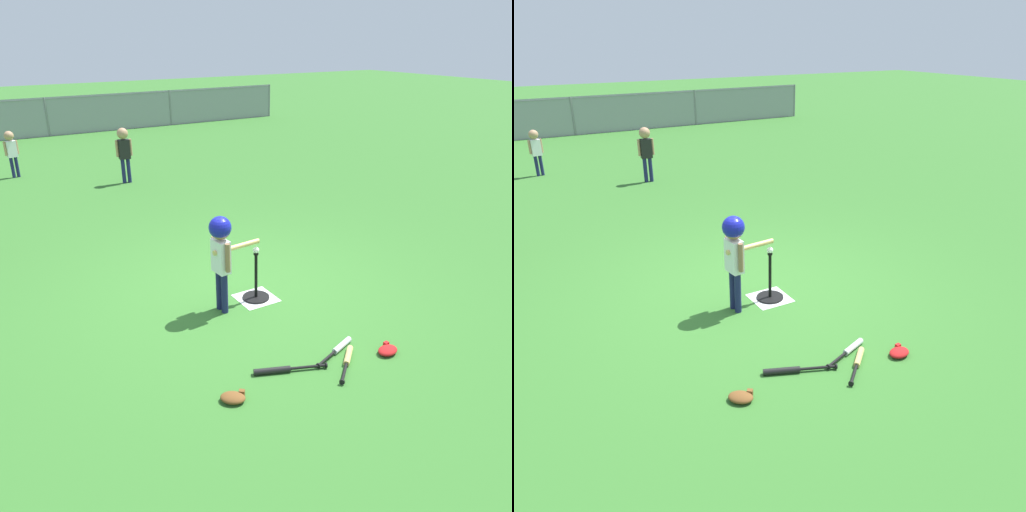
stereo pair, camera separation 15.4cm
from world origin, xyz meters
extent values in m
plane|color=#336B28|center=(0.00, 0.00, 0.00)|extent=(60.00, 60.00, 0.00)
cube|color=white|center=(-0.02, -0.26, 0.00)|extent=(0.44, 0.44, 0.01)
cylinder|color=black|center=(-0.02, -0.26, 0.01)|extent=(0.32, 0.32, 0.03)
cylinder|color=black|center=(-0.02, -0.26, 0.31)|extent=(0.04, 0.04, 0.56)
cylinder|color=black|center=(-0.02, -0.26, 0.58)|extent=(0.06, 0.06, 0.02)
sphere|color=white|center=(-0.02, -0.26, 0.62)|extent=(0.07, 0.07, 0.07)
cylinder|color=#191E4C|center=(-0.50, -0.25, 0.24)|extent=(0.08, 0.08, 0.48)
cylinder|color=#191E4C|center=(-0.49, -0.36, 0.24)|extent=(0.08, 0.08, 0.48)
cube|color=white|center=(-0.49, -0.31, 0.67)|extent=(0.15, 0.23, 0.38)
cylinder|color=#8C6647|center=(-0.51, -0.17, 0.70)|extent=(0.05, 0.05, 0.32)
cylinder|color=#8C6647|center=(-0.48, -0.44, 0.70)|extent=(0.05, 0.05, 0.32)
sphere|color=#8C6647|center=(-0.49, -0.31, 0.98)|extent=(0.22, 0.22, 0.22)
sphere|color=#141999|center=(-0.49, -0.31, 1.01)|extent=(0.25, 0.25, 0.25)
cylinder|color=#DBB266|center=(-0.28, -0.29, 0.73)|extent=(0.60, 0.11, 0.06)
cylinder|color=#191E4C|center=(-1.56, 7.24, 0.22)|extent=(0.07, 0.07, 0.45)
cylinder|color=#191E4C|center=(-1.66, 7.22, 0.22)|extent=(0.07, 0.07, 0.45)
cube|color=white|center=(-1.61, 7.23, 0.62)|extent=(0.22, 0.16, 0.35)
cylinder|color=tan|center=(-1.49, 7.25, 0.64)|extent=(0.05, 0.05, 0.30)
cylinder|color=tan|center=(-1.73, 7.20, 0.64)|extent=(0.05, 0.05, 0.30)
sphere|color=tan|center=(-1.61, 7.23, 0.90)|extent=(0.20, 0.20, 0.20)
cylinder|color=#191E4C|center=(0.38, 5.54, 0.25)|extent=(0.08, 0.08, 0.51)
cylinder|color=#191E4C|center=(0.27, 5.54, 0.25)|extent=(0.08, 0.08, 0.51)
cube|color=black|center=(0.33, 5.54, 0.71)|extent=(0.23, 0.15, 0.40)
cylinder|color=tan|center=(0.47, 5.53, 0.73)|extent=(0.06, 0.06, 0.34)
cylinder|color=tan|center=(0.19, 5.55, 0.73)|extent=(0.06, 0.06, 0.34)
sphere|color=tan|center=(0.33, 5.54, 1.03)|extent=(0.23, 0.23, 0.23)
cylinder|color=silver|center=(0.17, -1.60, 0.03)|extent=(0.30, 0.16, 0.06)
cylinder|color=black|center=(-0.10, -1.70, 0.03)|extent=(0.28, 0.13, 0.03)
cylinder|color=black|center=(-0.24, -1.75, 0.03)|extent=(0.03, 0.05, 0.05)
cylinder|color=#DBB266|center=(0.11, -1.77, 0.03)|extent=(0.25, 0.23, 0.06)
cylinder|color=black|center=(-0.10, -1.96, 0.03)|extent=(0.23, 0.21, 0.03)
cylinder|color=black|center=(-0.21, -2.06, 0.03)|extent=(0.04, 0.05, 0.05)
cylinder|color=black|center=(-0.65, -1.59, 0.03)|extent=(0.34, 0.19, 0.06)
cylinder|color=black|center=(-0.33, -1.72, 0.03)|extent=(0.33, 0.16, 0.03)
cylinder|color=black|center=(-0.17, -1.78, 0.03)|extent=(0.03, 0.05, 0.05)
ellipsoid|color=brown|center=(-1.15, -1.74, 0.04)|extent=(0.27, 0.26, 0.07)
cube|color=brown|center=(-1.06, -1.73, 0.04)|extent=(0.06, 0.06, 0.06)
ellipsoid|color=#B21919|center=(0.50, -1.91, 0.04)|extent=(0.24, 0.19, 0.07)
cube|color=#B21919|center=(0.55, -1.83, 0.04)|extent=(0.05, 0.05, 0.06)
cylinder|color=slate|center=(0.00, 11.93, 0.57)|extent=(0.06, 0.06, 1.15)
cylinder|color=slate|center=(4.00, 11.93, 0.57)|extent=(0.06, 0.06, 1.15)
cylinder|color=slate|center=(8.00, 11.93, 0.57)|extent=(0.06, 0.06, 1.15)
cube|color=gray|center=(0.00, 11.93, 1.09)|extent=(16.00, 0.03, 0.03)
cube|color=gray|center=(0.00, 11.93, 0.57)|extent=(16.00, 0.01, 1.15)
camera|label=1|loc=(-2.81, -4.84, 2.90)|focal=35.73mm
camera|label=2|loc=(-2.68, -4.92, 2.90)|focal=35.73mm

